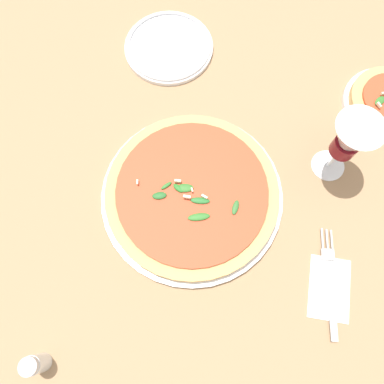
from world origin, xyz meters
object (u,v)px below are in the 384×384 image
at_px(pizza_arugula_main, 192,194).
at_px(shaker_pepper, 36,364).
at_px(wine_glass, 349,141).
at_px(side_plate_white, 169,46).
at_px(fork, 330,284).

distance_m(pizza_arugula_main, shaker_pepper, 0.40).
height_order(pizza_arugula_main, wine_glass, wine_glass).
bearing_deg(side_plate_white, fork, -138.93).
relative_size(pizza_arugula_main, wine_glass, 2.19).
bearing_deg(wine_glass, pizza_arugula_main, 114.57).
bearing_deg(fork, pizza_arugula_main, 58.26).
xyz_separation_m(wine_glass, side_plate_white, (0.22, 0.38, -0.10)).
xyz_separation_m(pizza_arugula_main, side_plate_white, (0.34, 0.12, -0.01)).
bearing_deg(side_plate_white, shaker_pepper, 173.75).
bearing_deg(side_plate_white, pizza_arugula_main, -160.57).
relative_size(pizza_arugula_main, shaker_pepper, 5.35).
bearing_deg(side_plate_white, wine_glass, -120.31).
height_order(wine_glass, fork, wine_glass).
relative_size(side_plate_white, shaker_pepper, 3.03).
distance_m(pizza_arugula_main, side_plate_white, 0.36).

